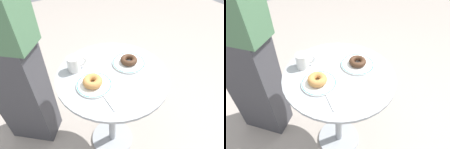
# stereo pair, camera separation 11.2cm
# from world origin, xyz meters

# --- Properties ---
(ground_plane) EXTENTS (7.00, 7.00, 0.02)m
(ground_plane) POSITION_xyz_m (0.00, 0.00, -0.01)
(ground_plane) COLOR #9E9389
(cafe_table) EXTENTS (0.69, 0.69, 0.77)m
(cafe_table) POSITION_xyz_m (0.00, 0.00, 0.53)
(cafe_table) COLOR #999EA3
(cafe_table) RESTS_ON ground
(plate_left) EXTENTS (0.20, 0.20, 0.01)m
(plate_left) POSITION_xyz_m (-0.14, -0.03, 0.77)
(plate_left) COLOR white
(plate_left) RESTS_ON cafe_table
(plate_right) EXTENTS (0.21, 0.21, 0.01)m
(plate_right) POSITION_xyz_m (0.14, 0.03, 0.77)
(plate_right) COLOR white
(plate_right) RESTS_ON cafe_table
(donut_old_fashioned) EXTENTS (0.15, 0.15, 0.04)m
(donut_old_fashioned) POSITION_xyz_m (-0.15, -0.03, 0.80)
(donut_old_fashioned) COLOR #BC7F42
(donut_old_fashioned) RESTS_ON plate_left
(donut_chocolate) EXTENTS (0.15, 0.15, 0.03)m
(donut_chocolate) POSITION_xyz_m (0.14, 0.03, 0.80)
(donut_chocolate) COLOR #422819
(donut_chocolate) RESTS_ON plate_right
(paper_napkin) EXTENTS (0.13, 0.13, 0.01)m
(paper_napkin) POSITION_xyz_m (-0.08, -0.19, 0.77)
(paper_napkin) COLOR white
(paper_napkin) RESTS_ON cafe_table
(coffee_mug) EXTENTS (0.12, 0.08, 0.09)m
(coffee_mug) POSITION_xyz_m (-0.18, 0.16, 0.81)
(coffee_mug) COLOR white
(coffee_mug) RESTS_ON cafe_table
(person_figure) EXTENTS (0.47, 0.45, 1.74)m
(person_figure) POSITION_xyz_m (-0.52, 0.45, 0.86)
(person_figure) COLOR #3D3D42
(person_figure) RESTS_ON ground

